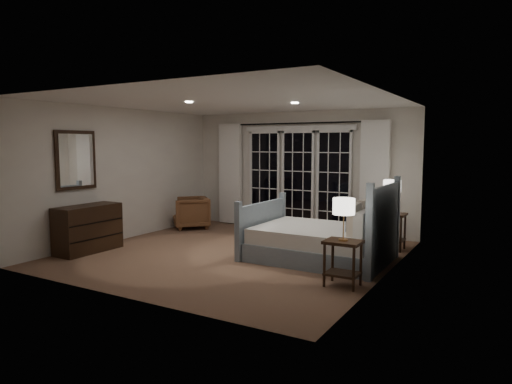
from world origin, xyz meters
The scene contains 20 objects.
floor centered at (0.00, 0.00, 0.00)m, with size 5.00×5.00×0.00m, color brown.
ceiling centered at (0.00, 0.00, 2.50)m, with size 5.00×5.00×0.00m, color white.
wall_left centered at (-2.50, 0.00, 1.25)m, with size 0.02×5.00×2.50m, color silver.
wall_right centered at (2.50, 0.00, 1.25)m, with size 0.02×5.00×2.50m, color silver.
wall_back centered at (0.00, 2.50, 1.25)m, with size 5.00×0.02×2.50m, color silver.
wall_front centered at (0.00, -2.50, 1.25)m, with size 5.00×0.02×2.50m, color silver.
french_doors centered at (0.00, 2.46, 1.09)m, with size 2.50×0.04×2.20m.
curtain_rod centered at (0.00, 2.40, 2.25)m, with size 0.03×0.03×3.50m, color black.
curtain_left centered at (-1.65, 2.38, 1.15)m, with size 0.55×0.10×2.25m, color white.
curtain_right centered at (1.65, 2.38, 1.15)m, with size 0.55×0.10×2.25m, color white.
downlight_a centered at (0.80, 0.60, 2.49)m, with size 0.12×0.12×0.01m, color white.
downlight_b centered at (-0.60, -0.40, 2.49)m, with size 0.12×0.12×0.01m, color white.
bed centered at (1.42, 0.35, 0.32)m, with size 2.11×1.50×1.22m.
nightstand_left centered at (2.15, -0.77, 0.39)m, with size 0.46×0.37×0.60m.
nightstand_right centered at (2.16, 1.63, 0.42)m, with size 0.49×0.39×0.64m.
lamp_left centered at (2.15, -0.77, 1.03)m, with size 0.28×0.28×0.54m.
lamp_right centered at (2.16, 1.63, 1.09)m, with size 0.30×0.30×0.57m.
armchair centered at (-2.10, 1.49, 0.34)m, with size 0.73×0.75×0.68m, color brown.
dresser centered at (-2.23, -1.12, 0.40)m, with size 0.48×1.12×0.79m.
mirror centered at (-2.47, -1.12, 1.55)m, with size 0.05×0.85×1.00m.
Camera 1 is at (4.06, -6.26, 1.82)m, focal length 32.00 mm.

